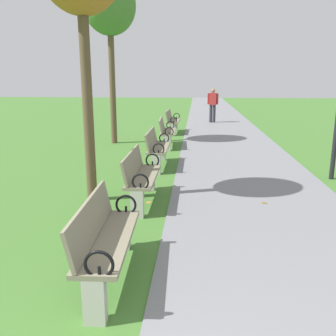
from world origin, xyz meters
TOP-DOWN VIEW (x-y plane):
  - paved_walkway at (1.56, 18.00)m, footprint 3.11×44.00m
  - park_bench_2 at (-0.50, 2.87)m, footprint 0.53×1.62m
  - park_bench_3 at (-0.50, 5.44)m, footprint 0.48×1.60m
  - park_bench_4 at (-0.50, 8.11)m, footprint 0.48×1.60m
  - park_bench_5 at (-0.50, 10.85)m, footprint 0.55×1.62m
  - park_bench_6 at (-0.50, 13.79)m, footprint 0.51×1.61m
  - tree_3 at (-2.30, 11.36)m, footprint 1.64×1.64m
  - pedestrian_walking at (1.22, 17.34)m, footprint 0.53×0.26m
  - scattered_leaves at (0.02, 7.48)m, footprint 4.93×17.78m

SIDE VIEW (x-z plane):
  - paved_walkway at x=1.56m, z-range 0.00..0.02m
  - scattered_leaves at x=0.02m, z-range 0.00..0.02m
  - park_bench_2 at x=-0.50m, z-range 0.04..0.93m
  - park_bench_3 at x=-0.50m, z-range 0.04..0.93m
  - park_bench_4 at x=-0.50m, z-range 0.04..0.93m
  - park_bench_5 at x=-0.50m, z-range 0.04..0.93m
  - park_bench_6 at x=-0.50m, z-range 0.04..0.93m
  - pedestrian_walking at x=1.22m, z-range 0.12..1.74m
  - tree_3 at x=-2.30m, z-range 1.64..6.87m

